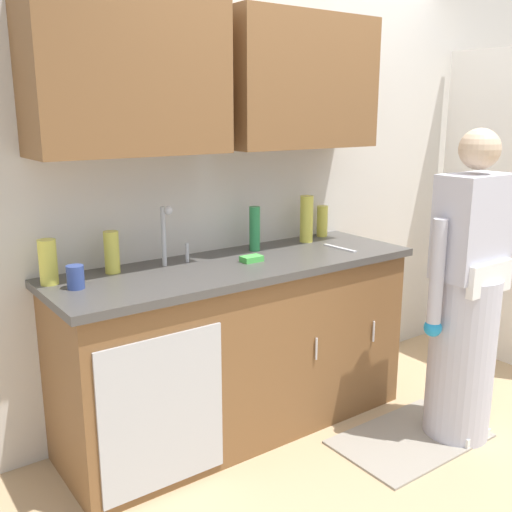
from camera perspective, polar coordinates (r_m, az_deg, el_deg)
The scene contains 16 objects.
ground_plane at distance 3.28m, azimuth 14.04°, elevation -17.81°, with size 9.00×9.00×0.00m, color tan.
kitchen_wall_with_uppers at distance 3.44m, azimuth 1.09°, elevation 10.12°, with size 4.80×0.44×2.70m.
closet_door_panel at distance 4.28m, azimuth 23.48°, elevation 3.98°, with size 1.10×0.04×2.10m, color silver.
counter_cabinet at distance 3.20m, azimuth -1.81°, elevation -9.13°, with size 1.90×0.62×0.90m.
countertop at distance 3.05m, azimuth -1.85°, elevation -0.95°, with size 1.96×0.66×0.04m, color #474442.
sink at distance 2.90m, azimuth -6.83°, elevation -1.69°, with size 0.50×0.36×0.35m.
person_at_sink at distance 3.23m, azimuth 19.57°, elevation -5.11°, with size 0.55×0.34×1.62m.
floor_mat at distance 3.38m, azimuth 14.65°, elevation -16.72°, with size 0.80×0.50×0.01m, color gray.
bottle_water_short at distance 2.79m, azimuth -19.46°, elevation -0.56°, with size 0.08×0.08×0.21m, color #D8D14C.
bottle_dish_liquid at distance 3.68m, azimuth 6.42°, elevation 3.37°, with size 0.07×0.07×0.19m, color #D8D14C.
bottle_soap at distance 2.90m, azimuth -13.76°, elevation 0.36°, with size 0.07×0.07×0.20m, color #D8D14C.
bottle_cleaner_spray at distance 3.27m, azimuth -0.13°, elevation 2.65°, with size 0.06×0.06×0.25m, color #2D8C4C.
bottle_water_tall at distance 3.50m, azimuth 4.90°, elevation 3.59°, with size 0.08×0.08×0.28m, color #D8D14C.
cup_by_sink at distance 2.70m, azimuth -17.05°, elevation -1.97°, with size 0.08×0.08×0.10m, color #33478C.
knife_on_counter at distance 3.38m, azimuth 8.07°, elevation 0.78°, with size 0.24×0.02×0.01m, color silver.
sponge at distance 3.05m, azimuth -0.43°, elevation -0.27°, with size 0.11×0.07×0.03m, color #4CBF4C.
Camera 1 is at (-2.19, -1.75, 1.70)m, focal length 41.40 mm.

